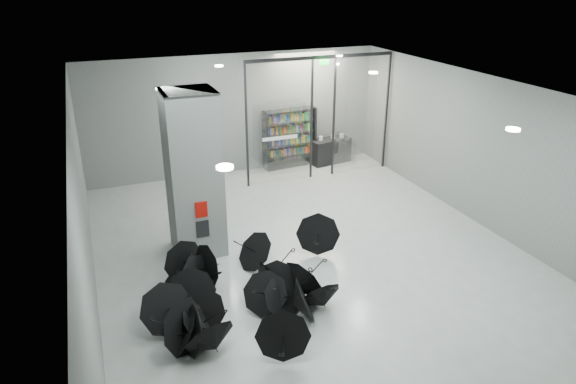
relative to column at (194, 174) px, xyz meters
name	(u,v)px	position (x,y,z in m)	size (l,w,h in m)	color
room	(327,153)	(2.50, -2.00, 0.84)	(14.00, 14.02, 4.01)	gray
column	(194,174)	(0.00, 0.00, 0.00)	(1.20, 1.20, 4.00)	slate
fire_cabinet	(201,210)	(0.00, -0.62, -0.65)	(0.28, 0.04, 0.38)	#A50A07
info_panel	(203,229)	(0.00, -0.62, -1.15)	(0.30, 0.03, 0.42)	black
exit_sign	(324,62)	(4.90, 3.30, 1.82)	(0.30, 0.06, 0.15)	#0CE533
glass_partition	(320,113)	(4.89, 3.50, 0.18)	(5.06, 0.08, 4.00)	silver
bookshelf	(290,138)	(4.33, 4.75, -0.97)	(1.87, 0.37, 2.06)	black
shop_counter	(330,151)	(5.84, 4.57, -1.56)	(1.47, 0.59, 0.88)	black
umbrella_cluster	(237,298)	(0.15, -2.84, -1.70)	(5.27, 4.43, 1.28)	black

